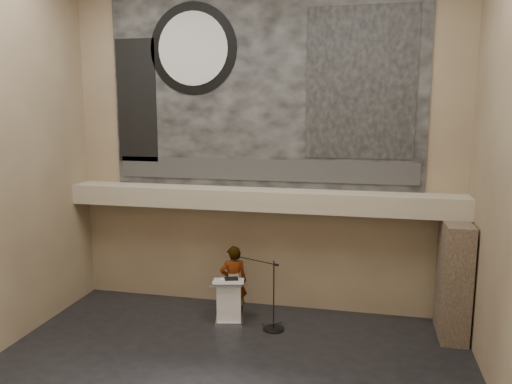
# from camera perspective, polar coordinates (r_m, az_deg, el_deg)

# --- Properties ---
(floor) EXTENTS (10.00, 10.00, 0.00)m
(floor) POSITION_cam_1_polar(r_m,az_deg,el_deg) (10.30, -4.12, -20.94)
(floor) COLOR black
(floor) RESTS_ON ground
(wall_back) EXTENTS (10.00, 0.02, 8.50)m
(wall_back) POSITION_cam_1_polar(r_m,az_deg,el_deg) (12.78, 0.78, 5.24)
(wall_back) COLOR #7D674F
(wall_back) RESTS_ON floor
(wall_front) EXTENTS (10.00, 0.02, 8.50)m
(wall_front) POSITION_cam_1_polar(r_m,az_deg,el_deg) (5.27, -17.18, -1.61)
(wall_front) COLOR #7D674F
(wall_front) RESTS_ON floor
(soffit) EXTENTS (10.00, 0.80, 0.50)m
(soffit) POSITION_cam_1_polar(r_m,az_deg,el_deg) (12.56, 0.39, -0.82)
(soffit) COLOR tan
(soffit) RESTS_ON wall_back
(sprinkler_left) EXTENTS (0.04, 0.04, 0.06)m
(sprinkler_left) POSITION_cam_1_polar(r_m,az_deg,el_deg) (12.99, -6.57, -1.79)
(sprinkler_left) COLOR #B2893D
(sprinkler_left) RESTS_ON soffit
(sprinkler_right) EXTENTS (0.04, 0.04, 0.06)m
(sprinkler_right) POSITION_cam_1_polar(r_m,az_deg,el_deg) (12.32, 9.02, -2.48)
(sprinkler_right) COLOR #B2893D
(sprinkler_right) RESTS_ON soffit
(banner) EXTENTS (8.00, 0.05, 5.00)m
(banner) POSITION_cam_1_polar(r_m,az_deg,el_deg) (12.72, 0.76, 11.75)
(banner) COLOR black
(banner) RESTS_ON wall_back
(banner_text_strip) EXTENTS (7.76, 0.02, 0.55)m
(banner_text_strip) POSITION_cam_1_polar(r_m,az_deg,el_deg) (12.78, 0.71, 2.53)
(banner_text_strip) COLOR #2B2B2B
(banner_text_strip) RESTS_ON banner
(banner_clock_rim) EXTENTS (2.30, 0.02, 2.30)m
(banner_clock_rim) POSITION_cam_1_polar(r_m,az_deg,el_deg) (13.24, -7.22, 15.93)
(banner_clock_rim) COLOR black
(banner_clock_rim) RESTS_ON banner
(banner_clock_face) EXTENTS (1.84, 0.02, 1.84)m
(banner_clock_face) POSITION_cam_1_polar(r_m,az_deg,el_deg) (13.22, -7.25, 15.94)
(banner_clock_face) COLOR silver
(banner_clock_face) RESTS_ON banner
(banner_building_print) EXTENTS (2.60, 0.02, 3.60)m
(banner_building_print) POSITION_cam_1_polar(r_m,az_deg,el_deg) (12.42, 11.88, 12.06)
(banner_building_print) COLOR black
(banner_building_print) RESTS_ON banner
(banner_brick_print) EXTENTS (1.10, 0.02, 3.20)m
(banner_brick_print) POSITION_cam_1_polar(r_m,az_deg,el_deg) (13.78, -13.48, 10.08)
(banner_brick_print) COLOR black
(banner_brick_print) RESTS_ON banner
(stone_pier) EXTENTS (0.60, 1.40, 2.70)m
(stone_pier) POSITION_cam_1_polar(r_m,az_deg,el_deg) (12.44, 21.65, -9.26)
(stone_pier) COLOR #45372B
(stone_pier) RESTS_ON floor
(lectern) EXTENTS (0.84, 0.67, 1.14)m
(lectern) POSITION_cam_1_polar(r_m,az_deg,el_deg) (12.51, -3.09, -12.33)
(lectern) COLOR silver
(lectern) RESTS_ON floor
(binder) EXTENTS (0.40, 0.36, 0.04)m
(binder) POSITION_cam_1_polar(r_m,az_deg,el_deg) (12.31, -2.84, -9.90)
(binder) COLOR black
(binder) RESTS_ON lectern
(papers) EXTENTS (0.22, 0.28, 0.00)m
(papers) POSITION_cam_1_polar(r_m,az_deg,el_deg) (12.34, -3.71, -9.94)
(papers) COLOR white
(papers) RESTS_ON lectern
(speaker_person) EXTENTS (0.79, 0.66, 1.86)m
(speaker_person) POSITION_cam_1_polar(r_m,az_deg,el_deg) (12.66, -2.59, -10.23)
(speaker_person) COLOR white
(speaker_person) RESTS_ON floor
(mic_stand) EXTENTS (1.44, 0.77, 1.70)m
(mic_stand) POSITION_cam_1_polar(r_m,az_deg,el_deg) (12.28, 1.84, -14.22)
(mic_stand) COLOR black
(mic_stand) RESTS_ON floor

